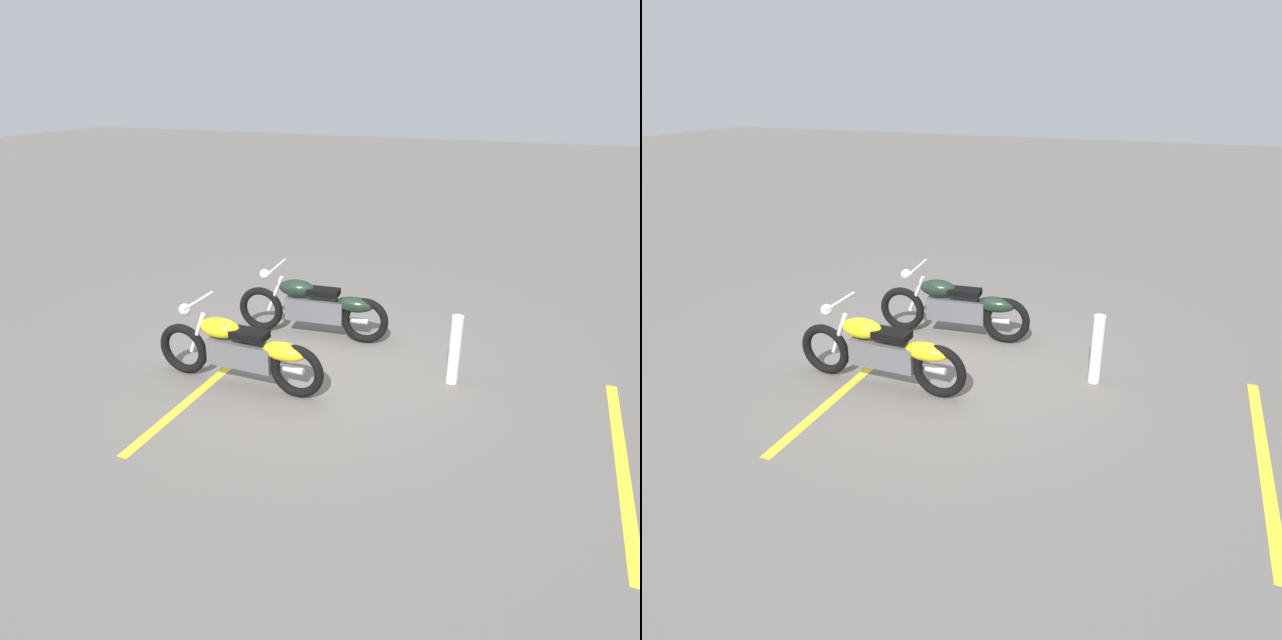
# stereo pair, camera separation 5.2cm
# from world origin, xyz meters

# --- Properties ---
(ground_plane) EXTENTS (60.00, 60.00, 0.00)m
(ground_plane) POSITION_xyz_m (0.00, 0.00, 0.00)
(ground_plane) COLOR #66605B
(motorcycle_bright_foreground) EXTENTS (2.23, 0.62, 1.04)m
(motorcycle_bright_foreground) POSITION_xyz_m (-0.50, -0.81, 0.46)
(motorcycle_bright_foreground) COLOR black
(motorcycle_bright_foreground) RESTS_ON ground
(motorcycle_dark_foreground) EXTENTS (2.23, 0.62, 1.04)m
(motorcycle_dark_foreground) POSITION_xyz_m (-0.21, 0.82, 0.46)
(motorcycle_dark_foreground) COLOR black
(motorcycle_dark_foreground) RESTS_ON ground
(bollard_post) EXTENTS (0.14, 0.14, 0.89)m
(bollard_post) POSITION_xyz_m (1.86, 0.20, 0.44)
(bollard_post) COLOR white
(bollard_post) RESTS_ON ground
(parking_stripe_near) EXTENTS (0.14, 3.20, 0.01)m
(parking_stripe_near) POSITION_xyz_m (-0.91, -0.93, 0.00)
(parking_stripe_near) COLOR yellow
(parking_stripe_near) RESTS_ON ground
(parking_stripe_mid) EXTENTS (0.14, 3.20, 0.01)m
(parking_stripe_mid) POSITION_xyz_m (3.68, -0.77, 0.00)
(parking_stripe_mid) COLOR yellow
(parking_stripe_mid) RESTS_ON ground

